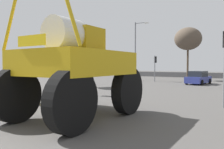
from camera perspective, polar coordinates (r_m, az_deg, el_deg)
The scene contains 10 objects.
ground_plane at distance 20.50m, azimuth 14.17°, elevation -3.83°, with size 120.00×120.00×0.00m, color #4C4947.
median_island at distance 13.64m, azimuth -18.74°, elevation -6.67°, with size 1.26×7.10×0.15m, color gray.
oversize_sprayer at distance 9.49m, azimuth -9.06°, elevation 1.52°, with size 3.95×5.78×4.80m.
sedan_ahead at distance 27.81m, azimuth 20.80°, elevation -0.82°, with size 2.34×4.30×1.52m.
traffic_signal_near_left at distance 17.38m, azimuth -9.36°, elevation 3.25°, with size 0.24×0.54×3.38m.
traffic_signal_far_left at distance 30.64m, azimuth 10.78°, elevation 2.92°, with size 0.24×0.55×3.44m.
streetlight_far_left at distance 33.03m, azimuth 6.09°, elevation 6.59°, with size 2.07×0.24×8.31m.
bare_tree_left at distance 24.18m, azimuth -10.06°, elevation 9.45°, with size 2.95×2.95×6.54m.
bare_tree_far_center at distance 34.87m, azimuth 18.50°, elevation 8.45°, with size 3.84×3.84×7.61m.
roadside_barrier at distance 41.75m, azimuth 23.32°, elevation -0.21°, with size 27.84×0.24×0.90m, color #59595B.
Camera 1 is at (6.18, -1.43, 2.19)m, focal length 36.49 mm.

